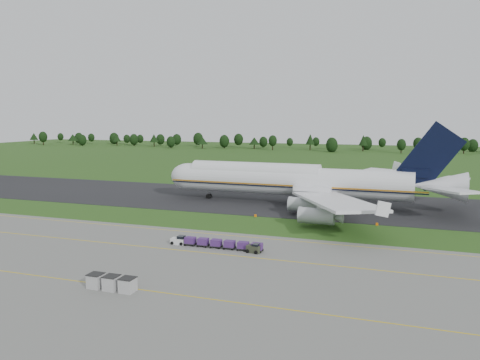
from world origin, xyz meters
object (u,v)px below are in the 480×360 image
at_px(utility_cart, 254,249).
at_px(uld_row, 112,283).
at_px(baggage_train, 215,243).
at_px(aircraft, 298,181).
at_px(edge_markers, 314,220).

bearing_deg(utility_cart, uld_row, -119.60).
xyz_separation_m(baggage_train, utility_cart, (7.21, -0.68, -0.19)).
xyz_separation_m(aircraft, uld_row, (-10.20, -66.94, -5.10)).
distance_m(baggage_train, utility_cart, 7.25).
height_order(aircraft, utility_cart, aircraft).
bearing_deg(baggage_train, uld_row, -103.03).
distance_m(uld_row, edge_markers, 51.83).
xyz_separation_m(aircraft, utility_cart, (2.23, -45.06, -5.44)).
bearing_deg(aircraft, utility_cart, -87.17).
relative_size(aircraft, uld_row, 11.31).
bearing_deg(uld_row, baggage_train, 76.97).
relative_size(aircraft, edge_markers, 2.84).
bearing_deg(utility_cart, edge_markers, 79.03).
relative_size(aircraft, baggage_train, 4.54).
height_order(utility_cart, uld_row, uld_row).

